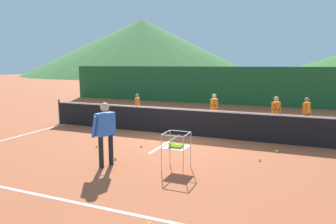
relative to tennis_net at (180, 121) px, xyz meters
name	(u,v)px	position (x,y,z in m)	size (l,w,h in m)	color
ground_plane	(180,135)	(0.00, 0.00, -0.50)	(120.00, 120.00, 0.00)	#B25633
line_baseline_near	(72,202)	(0.00, -5.95, -0.50)	(10.56, 0.08, 0.01)	white
line_baseline_far	(216,112)	(0.00, 5.72, -0.50)	(10.56, 0.08, 0.01)	white
line_sideline_west	(65,124)	(-5.28, 0.00, -0.50)	(0.08, 11.67, 0.01)	white
line_service_center	(180,135)	(0.00, 0.00, -0.50)	(0.08, 5.17, 0.01)	white
tennis_net	(180,121)	(0.00, 0.00, 0.00)	(11.16, 0.08, 1.05)	#333338
instructor	(105,128)	(-0.54, -3.97, 0.48)	(0.45, 0.81, 1.63)	black
student_0	(137,104)	(-2.89, 2.17, 0.22)	(0.29, 0.50, 1.20)	black
student_1	(214,106)	(0.71, 2.31, 0.29)	(0.41, 0.67, 1.32)	silver
student_2	(276,110)	(3.19, 2.02, 0.31)	(0.42, 0.72, 1.34)	black
student_3	(306,110)	(4.28, 2.81, 0.26)	(0.37, 0.51, 1.27)	black
ball_cart	(176,146)	(1.16, -3.48, 0.08)	(0.58, 0.58, 0.90)	#B7B7BC
tennis_ball_0	(97,146)	(-1.82, -2.58, -0.47)	(0.07, 0.07, 0.07)	yellow
tennis_ball_1	(149,224)	(1.73, -6.19, -0.47)	(0.07, 0.07, 0.07)	yellow
tennis_ball_2	(141,146)	(-0.52, -2.07, -0.47)	(0.07, 0.07, 0.07)	yellow
tennis_ball_3	(260,160)	(3.03, -2.08, -0.47)	(0.07, 0.07, 0.07)	yellow
tennis_ball_4	(277,151)	(3.41, -1.07, -0.47)	(0.07, 0.07, 0.07)	yellow
tennis_ball_5	(115,159)	(-0.60, -3.45, -0.47)	(0.07, 0.07, 0.07)	yellow
windscreen_fence	(229,86)	(0.00, 9.12, 0.70)	(23.23, 0.08, 2.40)	#1E5B2D
hill_0	(142,47)	(-30.45, 56.63, 6.01)	(54.42, 54.42, 13.01)	#427A38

